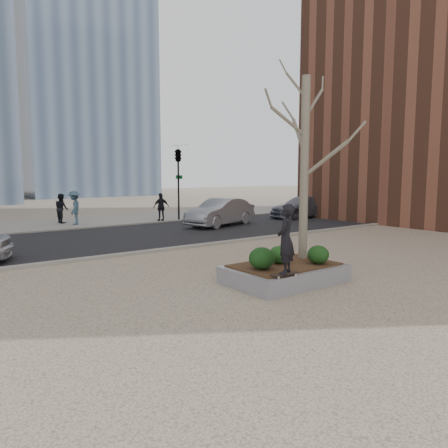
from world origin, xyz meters
TOP-DOWN VIEW (x-y plane):
  - ground at (0.00, 0.00)m, footprint 120.00×120.00m
  - street at (0.00, 10.00)m, footprint 60.00×8.00m
  - far_sidewalk at (0.00, 17.00)m, footprint 60.00×6.00m
  - planter at (1.00, 0.00)m, footprint 3.00×2.00m
  - planter_mulch at (1.00, 0.00)m, footprint 2.70×1.70m
  - sycamore_tree at (2.00, 0.30)m, footprint 2.80×2.80m
  - shrub_left at (0.12, -0.08)m, footprint 0.65×0.65m
  - shrub_middle at (0.95, 0.15)m, footprint 0.55×0.55m
  - shrub_right at (1.75, -0.49)m, footprint 0.57×0.57m
  - skateboard at (0.15, -0.88)m, footprint 0.79×0.27m
  - skateboarder at (0.15, -0.88)m, footprint 0.71×0.65m
  - car_silver at (6.81, 10.77)m, footprint 4.71×2.77m
  - car_third at (13.58, 11.16)m, footprint 4.64×1.95m
  - pedestrian_a at (0.32, 17.13)m, footprint 0.72×0.88m
  - pedestrian_b at (0.66, 15.91)m, footprint 1.17×1.39m
  - pedestrian_c at (5.32, 14.63)m, footprint 1.01×0.50m
  - traffic_light_far at (6.50, 14.60)m, footprint 0.60×2.48m

SIDE VIEW (x-z plane):
  - ground at x=0.00m, z-range 0.00..0.00m
  - street at x=0.00m, z-range 0.00..0.02m
  - far_sidewalk at x=0.00m, z-range 0.00..0.02m
  - planter at x=1.00m, z-range 0.00..0.45m
  - planter_mulch at x=1.00m, z-range 0.45..0.49m
  - skateboard at x=0.15m, z-range 0.45..0.53m
  - car_third at x=13.58m, z-range 0.02..1.36m
  - shrub_middle at x=0.95m, z-range 0.49..0.96m
  - shrub_right at x=1.75m, z-range 0.49..0.98m
  - car_silver at x=6.81m, z-range 0.02..1.49m
  - shrub_left at x=0.12m, z-range 0.49..1.04m
  - pedestrian_c at x=5.32m, z-range 0.02..1.68m
  - pedestrian_a at x=0.32m, z-range 0.02..1.70m
  - pedestrian_b at x=0.66m, z-range 0.02..1.89m
  - skateboarder at x=0.15m, z-range 0.52..2.16m
  - traffic_light_far at x=6.50m, z-range 0.00..4.50m
  - sycamore_tree at x=2.00m, z-range 0.49..7.09m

